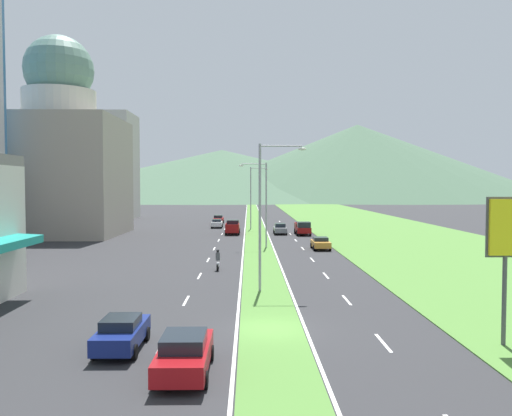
% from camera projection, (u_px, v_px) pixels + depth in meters
% --- Properties ---
extents(ground_plane, '(600.00, 600.00, 0.00)m').
position_uv_depth(ground_plane, '(271.00, 330.00, 26.03)').
color(ground_plane, '#2D2D30').
extents(grass_median, '(3.20, 240.00, 0.06)m').
position_uv_depth(grass_median, '(255.00, 229.00, 85.96)').
color(grass_median, '#518438').
rests_on(grass_median, ground_plane).
extents(grass_verge_right, '(24.00, 240.00, 0.06)m').
position_uv_depth(grass_verge_right, '(378.00, 229.00, 86.26)').
color(grass_verge_right, '#518438').
rests_on(grass_verge_right, ground_plane).
extents(lane_dash_left_2, '(0.16, 2.80, 0.01)m').
position_uv_depth(lane_dash_left_2, '(163.00, 344.00, 23.70)').
color(lane_dash_left_2, silver).
rests_on(lane_dash_left_2, ground_plane).
extents(lane_dash_left_3, '(0.16, 2.80, 0.01)m').
position_uv_depth(lane_dash_left_3, '(186.00, 301.00, 32.56)').
color(lane_dash_left_3, silver).
rests_on(lane_dash_left_3, ground_plane).
extents(lane_dash_left_4, '(0.16, 2.80, 0.01)m').
position_uv_depth(lane_dash_left_4, '(199.00, 276.00, 41.42)').
color(lane_dash_left_4, silver).
rests_on(lane_dash_left_4, ground_plane).
extents(lane_dash_left_5, '(0.16, 2.80, 0.01)m').
position_uv_depth(lane_dash_left_5, '(208.00, 260.00, 50.28)').
color(lane_dash_left_5, silver).
rests_on(lane_dash_left_5, ground_plane).
extents(lane_dash_left_6, '(0.16, 2.80, 0.01)m').
position_uv_depth(lane_dash_left_6, '(214.00, 249.00, 59.14)').
color(lane_dash_left_6, silver).
rests_on(lane_dash_left_6, ground_plane).
extents(lane_dash_left_7, '(0.16, 2.80, 0.01)m').
position_uv_depth(lane_dash_left_7, '(219.00, 240.00, 68.00)').
color(lane_dash_left_7, silver).
rests_on(lane_dash_left_7, ground_plane).
extents(lane_dash_left_8, '(0.16, 2.80, 0.01)m').
position_uv_depth(lane_dash_left_8, '(222.00, 234.00, 76.86)').
color(lane_dash_left_8, silver).
rests_on(lane_dash_left_8, ground_plane).
extents(lane_dash_left_9, '(0.16, 2.80, 0.01)m').
position_uv_depth(lane_dash_left_9, '(225.00, 229.00, 85.72)').
color(lane_dash_left_9, silver).
rests_on(lane_dash_left_9, ground_plane).
extents(lane_dash_left_10, '(0.16, 2.80, 0.01)m').
position_uv_depth(lane_dash_left_10, '(227.00, 225.00, 94.58)').
color(lane_dash_left_10, silver).
rests_on(lane_dash_left_10, ground_plane).
extents(lane_dash_left_11, '(0.16, 2.80, 0.01)m').
position_uv_depth(lane_dash_left_11, '(229.00, 221.00, 103.44)').
color(lane_dash_left_11, silver).
rests_on(lane_dash_left_11, ground_plane).
extents(lane_dash_right_2, '(0.16, 2.80, 0.01)m').
position_uv_depth(lane_dash_right_2, '(383.00, 343.00, 23.85)').
color(lane_dash_right_2, silver).
rests_on(lane_dash_right_2, ground_plane).
extents(lane_dash_right_3, '(0.16, 2.80, 0.01)m').
position_uv_depth(lane_dash_right_3, '(347.00, 300.00, 32.71)').
color(lane_dash_right_3, silver).
rests_on(lane_dash_right_3, ground_plane).
extents(lane_dash_right_4, '(0.16, 2.80, 0.01)m').
position_uv_depth(lane_dash_right_4, '(326.00, 276.00, 41.57)').
color(lane_dash_right_4, silver).
rests_on(lane_dash_right_4, ground_plane).
extents(lane_dash_right_5, '(0.16, 2.80, 0.01)m').
position_uv_depth(lane_dash_right_5, '(312.00, 260.00, 50.43)').
color(lane_dash_right_5, silver).
rests_on(lane_dash_right_5, ground_plane).
extents(lane_dash_right_6, '(0.16, 2.80, 0.01)m').
position_uv_depth(lane_dash_right_6, '(303.00, 249.00, 59.29)').
color(lane_dash_right_6, silver).
rests_on(lane_dash_right_6, ground_plane).
extents(lane_dash_right_7, '(0.16, 2.80, 0.01)m').
position_uv_depth(lane_dash_right_7, '(296.00, 240.00, 68.15)').
color(lane_dash_right_7, silver).
rests_on(lane_dash_right_7, ground_plane).
extents(lane_dash_right_8, '(0.16, 2.80, 0.01)m').
position_uv_depth(lane_dash_right_8, '(290.00, 234.00, 77.01)').
color(lane_dash_right_8, silver).
rests_on(lane_dash_right_8, ground_plane).
extents(lane_dash_right_9, '(0.16, 2.80, 0.01)m').
position_uv_depth(lane_dash_right_9, '(286.00, 229.00, 85.87)').
color(lane_dash_right_9, silver).
rests_on(lane_dash_right_9, ground_plane).
extents(lane_dash_right_10, '(0.16, 2.80, 0.01)m').
position_uv_depth(lane_dash_right_10, '(282.00, 225.00, 94.73)').
color(lane_dash_right_10, silver).
rests_on(lane_dash_right_10, ground_plane).
extents(lane_dash_right_11, '(0.16, 2.80, 0.01)m').
position_uv_depth(lane_dash_right_11, '(280.00, 221.00, 103.59)').
color(lane_dash_right_11, silver).
rests_on(lane_dash_right_11, ground_plane).
extents(edge_line_median_left, '(0.16, 240.00, 0.01)m').
position_uv_depth(edge_line_median_left, '(245.00, 229.00, 85.94)').
color(edge_line_median_left, silver).
rests_on(edge_line_median_left, ground_plane).
extents(edge_line_median_right, '(0.16, 240.00, 0.01)m').
position_uv_depth(edge_line_median_right, '(266.00, 229.00, 85.99)').
color(edge_line_median_right, silver).
rests_on(edge_line_median_right, ground_plane).
extents(domed_building, '(17.19, 17.19, 28.81)m').
position_uv_depth(domed_building, '(60.00, 156.00, 74.77)').
color(domed_building, '#9E9384').
rests_on(domed_building, ground_plane).
extents(midrise_colored, '(12.49, 12.49, 22.61)m').
position_uv_depth(midrise_colored, '(105.00, 167.00, 110.84)').
color(midrise_colored, '#B7B2A8').
rests_on(midrise_colored, ground_plane).
extents(hill_far_left, '(165.39, 165.39, 40.40)m').
position_uv_depth(hill_far_left, '(44.00, 163.00, 294.12)').
color(hill_far_left, '#47664C').
rests_on(hill_far_left, ground_plane).
extents(hill_far_center, '(239.25, 239.25, 28.23)m').
position_uv_depth(hill_far_center, '(222.00, 174.00, 307.46)').
color(hill_far_center, '#47664C').
rests_on(hill_far_center, ground_plane).
extents(hill_far_right, '(208.17, 208.17, 41.59)m').
position_uv_depth(hill_far_right, '(357.00, 161.00, 292.86)').
color(hill_far_right, '#47664C').
rests_on(hill_far_right, ground_plane).
extents(street_lamp_near, '(3.24, 0.28, 10.12)m').
position_uv_depth(street_lamp_near, '(265.00, 207.00, 35.05)').
color(street_lamp_near, '#99999E').
rests_on(street_lamp_near, ground_plane).
extents(street_lamp_mid, '(3.27, 0.49, 9.91)m').
position_uv_depth(street_lamp_mid, '(263.00, 199.00, 59.84)').
color(street_lamp_mid, '#99999E').
rests_on(street_lamp_mid, ground_plane).
extents(street_lamp_far, '(2.95, 0.44, 10.24)m').
position_uv_depth(street_lamp_far, '(253.00, 194.00, 84.63)').
color(street_lamp_far, '#99999E').
rests_on(street_lamp_far, ground_plane).
extents(car_0, '(2.04, 4.78, 1.61)m').
position_uv_depth(car_0, '(184.00, 353.00, 19.89)').
color(car_0, maroon).
rests_on(car_0, ground_plane).
extents(car_1, '(1.98, 4.73, 1.61)m').
position_uv_depth(car_1, '(218.00, 219.00, 97.85)').
color(car_1, maroon).
rests_on(car_1, ground_plane).
extents(car_2, '(1.89, 4.27, 1.50)m').
position_uv_depth(car_2, '(122.00, 333.00, 22.82)').
color(car_2, navy).
rests_on(car_2, ground_plane).
extents(car_3, '(1.94, 4.23, 1.58)m').
position_uv_depth(car_3, '(280.00, 229.00, 76.75)').
color(car_3, slate).
rests_on(car_3, ground_plane).
extents(car_4, '(2.00, 4.05, 1.39)m').
position_uv_depth(car_4, '(321.00, 243.00, 58.48)').
color(car_4, '#C6842D').
rests_on(car_4, ground_plane).
extents(car_5, '(1.88, 4.02, 1.48)m').
position_uv_depth(car_5, '(217.00, 223.00, 88.13)').
color(car_5, silver).
rests_on(car_5, ground_plane).
extents(pickup_truck_0, '(2.18, 5.40, 2.00)m').
position_uv_depth(pickup_truck_0, '(303.00, 228.00, 75.48)').
color(pickup_truck_0, maroon).
rests_on(pickup_truck_0, ground_plane).
extents(pickup_truck_1, '(2.18, 5.40, 2.00)m').
position_uv_depth(pickup_truck_1, '(233.00, 227.00, 77.07)').
color(pickup_truck_1, maroon).
rests_on(pickup_truck_1, ground_plane).
extents(motorcycle_rider, '(0.36, 2.00, 1.80)m').
position_uv_depth(motorcycle_rider, '(218.00, 261.00, 44.24)').
color(motorcycle_rider, black).
rests_on(motorcycle_rider, ground_plane).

